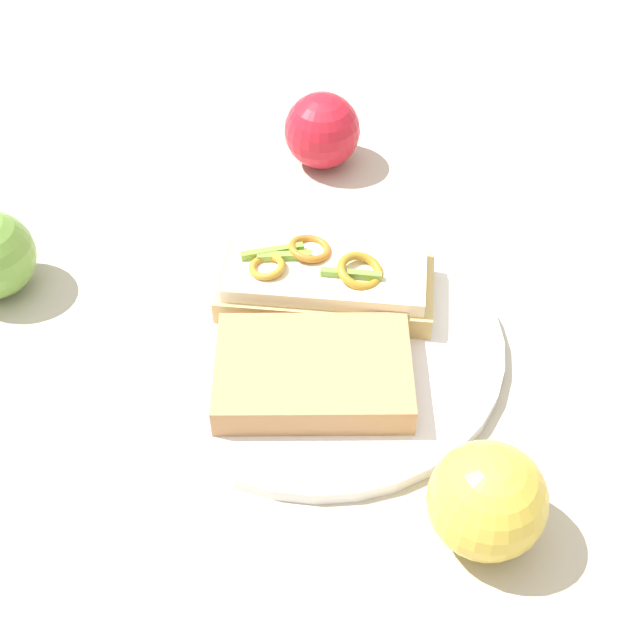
# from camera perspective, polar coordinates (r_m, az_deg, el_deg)

# --- Properties ---
(ground_plane) EXTENTS (2.00, 2.00, 0.00)m
(ground_plane) POSITION_cam_1_polar(r_m,az_deg,el_deg) (0.70, 0.00, -1.78)
(ground_plane) COLOR #BAB2A0
(ground_plane) RESTS_ON ground
(plate) EXTENTS (0.29, 0.29, 0.01)m
(plate) POSITION_cam_1_polar(r_m,az_deg,el_deg) (0.70, 0.00, -1.47)
(plate) COLOR white
(plate) RESTS_ON ground_plane
(sandwich) EXTENTS (0.15, 0.19, 0.05)m
(sandwich) POSITION_cam_1_polar(r_m,az_deg,el_deg) (0.71, 0.37, 2.55)
(sandwich) COLOR tan
(sandwich) RESTS_ON plate
(bread_slice_side) EXTENTS (0.14, 0.17, 0.02)m
(bread_slice_side) POSITION_cam_1_polar(r_m,az_deg,el_deg) (0.65, -0.44, -3.42)
(bread_slice_side) COLOR tan
(bread_slice_side) RESTS_ON plate
(apple_0) EXTENTS (0.09, 0.09, 0.08)m
(apple_0) POSITION_cam_1_polar(r_m,az_deg,el_deg) (0.58, 10.88, -11.53)
(apple_0) COLOR gold
(apple_0) RESTS_ON ground_plane
(apple_1) EXTENTS (0.08, 0.08, 0.07)m
(apple_1) POSITION_cam_1_polar(r_m,az_deg,el_deg) (0.87, 0.15, 12.29)
(apple_1) COLOR red
(apple_1) RESTS_ON ground_plane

